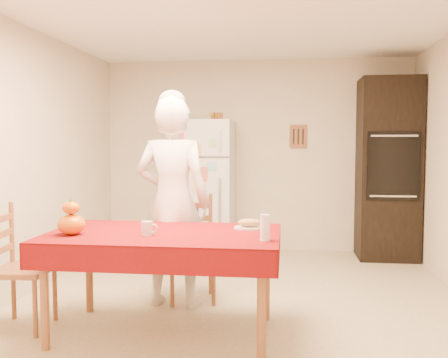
% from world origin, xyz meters
% --- Properties ---
extents(floor, '(4.50, 4.50, 0.00)m').
position_xyz_m(floor, '(0.00, 0.00, 0.00)').
color(floor, tan).
rests_on(floor, ground).
extents(room_shell, '(4.02, 4.52, 2.51)m').
position_xyz_m(room_shell, '(0.00, 0.00, 1.62)').
color(room_shell, beige).
rests_on(room_shell, ground).
extents(refrigerator, '(0.75, 0.74, 1.70)m').
position_xyz_m(refrigerator, '(-0.65, 1.88, 0.85)').
color(refrigerator, white).
rests_on(refrigerator, floor).
extents(oven_cabinet, '(0.70, 0.62, 2.20)m').
position_xyz_m(oven_cabinet, '(1.63, 1.93, 1.10)').
color(oven_cabinet, black).
rests_on(oven_cabinet, floor).
extents(dining_table, '(1.70, 1.00, 0.76)m').
position_xyz_m(dining_table, '(-0.50, -0.80, 0.69)').
color(dining_table, brown).
rests_on(dining_table, floor).
extents(chair_far, '(0.50, 0.48, 0.95)m').
position_xyz_m(chair_far, '(-0.45, 0.06, 0.51)').
color(chair_far, brown).
rests_on(chair_far, floor).
extents(chair_left, '(0.42, 0.44, 0.95)m').
position_xyz_m(chair_left, '(-1.66, -0.83, 0.51)').
color(chair_left, brown).
rests_on(chair_left, floor).
extents(seated_woman, '(0.70, 0.50, 1.81)m').
position_xyz_m(seated_woman, '(-0.58, -0.15, 0.91)').
color(seated_woman, silver).
rests_on(seated_woman, floor).
extents(coffee_mug, '(0.08, 0.08, 0.10)m').
position_xyz_m(coffee_mug, '(-0.59, -0.93, 0.81)').
color(coffee_mug, silver).
rests_on(coffee_mug, dining_table).
extents(pumpkin_lower, '(0.20, 0.20, 0.15)m').
position_xyz_m(pumpkin_lower, '(-1.13, -0.97, 0.84)').
color(pumpkin_lower, '#E75505').
rests_on(pumpkin_lower, dining_table).
extents(pumpkin_upper, '(0.12, 0.12, 0.09)m').
position_xyz_m(pumpkin_upper, '(-1.13, -0.97, 0.96)').
color(pumpkin_upper, red).
rests_on(pumpkin_upper, pumpkin_lower).
extents(wine_glass, '(0.07, 0.07, 0.18)m').
position_xyz_m(wine_glass, '(0.26, -1.01, 0.85)').
color(wine_glass, white).
rests_on(wine_glass, dining_table).
extents(bread_plate, '(0.24, 0.24, 0.02)m').
position_xyz_m(bread_plate, '(0.12, -0.59, 0.77)').
color(bread_plate, silver).
rests_on(bread_plate, dining_table).
extents(bread_loaf, '(0.18, 0.10, 0.06)m').
position_xyz_m(bread_loaf, '(0.12, -0.59, 0.81)').
color(bread_loaf, '#A77752').
rests_on(bread_loaf, bread_plate).
extents(spice_jar_left, '(0.05, 0.05, 0.10)m').
position_xyz_m(spice_jar_left, '(-0.53, 1.93, 1.75)').
color(spice_jar_left, '#885A18').
rests_on(spice_jar_left, refrigerator).
extents(spice_jar_mid, '(0.05, 0.05, 0.10)m').
position_xyz_m(spice_jar_mid, '(-0.48, 1.93, 1.75)').
color(spice_jar_mid, brown).
rests_on(spice_jar_mid, refrigerator).
extents(spice_jar_right, '(0.05, 0.05, 0.10)m').
position_xyz_m(spice_jar_right, '(-0.43, 1.93, 1.75)').
color(spice_jar_right, '#964B1B').
rests_on(spice_jar_right, refrigerator).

